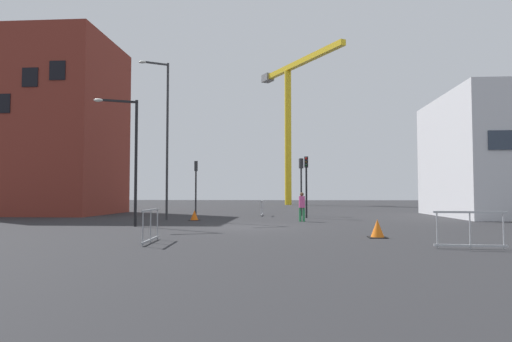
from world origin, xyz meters
name	(u,v)px	position (x,y,z in m)	size (l,w,h in m)	color
ground	(250,227)	(0.00, 0.00, 0.00)	(160.00, 160.00, 0.00)	#28282B
brick_building	(50,127)	(-16.33, 11.74, 6.61)	(9.43, 8.77, 13.22)	maroon
construction_crane	(290,107)	(2.09, 39.39, 13.23)	(10.55, 16.55, 19.20)	yellow
streetlamp_tall	(165,129)	(-5.63, 5.32, 5.44)	(1.63, 0.96, 9.50)	#2D2D30
streetlamp_short	(130,149)	(-5.77, -0.20, 3.70)	(1.90, 0.89, 6.09)	black
traffic_light_near	(306,177)	(2.97, 7.85, 2.65)	(0.26, 0.38, 3.94)	black
traffic_light_median	(196,179)	(-4.73, 10.35, 2.60)	(0.29, 0.39, 3.87)	#2D2D30
traffic_light_crosswalk	(301,177)	(2.73, 10.83, 2.71)	(0.32, 0.39, 4.05)	#232326
pedestrian_walking	(302,205)	(2.57, 4.18, 0.95)	(0.34, 0.34, 1.63)	#2D844C
safety_barrier_rear	(151,225)	(-2.61, -6.96, 0.56)	(0.21, 2.18, 1.08)	gray
safety_barrier_mid_span	(470,229)	(6.97, -7.89, 0.56)	(1.99, 0.22, 1.08)	#B2B5BA
safety_barrier_front	(262,208)	(-0.04, 10.26, 0.56)	(0.06, 1.98, 1.08)	#9EA0A5
traffic_cone_on_verge	(377,229)	(4.98, -4.77, 0.31)	(0.65, 0.65, 0.65)	black
traffic_cone_orange	(194,216)	(-3.65, 4.74, 0.28)	(0.60, 0.60, 0.61)	black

